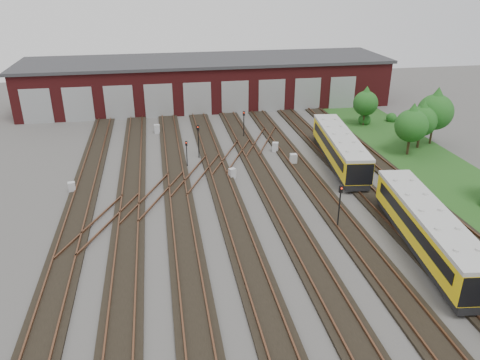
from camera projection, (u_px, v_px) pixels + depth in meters
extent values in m
plane|color=#403E3B|center=(275.00, 253.00, 31.90)|extent=(120.00, 120.00, 0.00)
cube|color=black|center=(61.00, 273.00, 29.60)|extent=(2.40, 70.00, 0.18)
cube|color=brown|center=(49.00, 272.00, 29.41)|extent=(0.10, 70.00, 0.15)
cube|color=brown|center=(72.00, 270.00, 29.65)|extent=(0.10, 70.00, 0.15)
cube|color=black|center=(126.00, 266.00, 30.25)|extent=(2.40, 70.00, 0.18)
cube|color=brown|center=(114.00, 265.00, 30.06)|extent=(0.10, 70.00, 0.15)
cube|color=brown|center=(137.00, 263.00, 30.29)|extent=(0.10, 70.00, 0.15)
cube|color=black|center=(187.00, 260.00, 30.89)|extent=(2.40, 70.00, 0.18)
cube|color=brown|center=(176.00, 259.00, 30.71)|extent=(0.10, 70.00, 0.15)
cube|color=brown|center=(198.00, 257.00, 30.94)|extent=(0.10, 70.00, 0.15)
cube|color=black|center=(247.00, 254.00, 31.54)|extent=(2.40, 70.00, 0.18)
cube|color=brown|center=(236.00, 253.00, 31.36)|extent=(0.10, 70.00, 0.15)
cube|color=brown|center=(257.00, 251.00, 31.59)|extent=(0.10, 70.00, 0.15)
cube|color=black|center=(304.00, 249.00, 32.19)|extent=(2.40, 70.00, 0.18)
cube|color=brown|center=(294.00, 248.00, 32.00)|extent=(0.10, 70.00, 0.15)
cube|color=brown|center=(314.00, 246.00, 32.24)|extent=(0.10, 70.00, 0.15)
cube|color=black|center=(358.00, 243.00, 32.84)|extent=(2.40, 70.00, 0.18)
cube|color=brown|center=(349.00, 242.00, 32.65)|extent=(0.10, 70.00, 0.15)
cube|color=brown|center=(368.00, 240.00, 32.88)|extent=(0.10, 70.00, 0.15)
cube|color=black|center=(411.00, 238.00, 33.48)|extent=(2.40, 70.00, 0.18)
cube|color=brown|center=(402.00, 237.00, 33.30)|extent=(0.10, 70.00, 0.15)
cube|color=brown|center=(420.00, 235.00, 33.53)|extent=(0.10, 70.00, 0.15)
cube|color=black|center=(461.00, 233.00, 34.13)|extent=(2.40, 70.00, 0.18)
cube|color=brown|center=(453.00, 232.00, 33.95)|extent=(0.10, 70.00, 0.15)
cube|color=brown|center=(471.00, 230.00, 34.18)|extent=(0.10, 70.00, 0.15)
cube|color=brown|center=(155.00, 195.00, 39.48)|extent=(5.40, 9.62, 0.15)
cube|color=brown|center=(197.00, 173.00, 43.72)|extent=(5.40, 9.62, 0.15)
cube|color=brown|center=(232.00, 155.00, 47.96)|extent=(5.40, 9.62, 0.15)
cube|color=brown|center=(102.00, 222.00, 35.24)|extent=(5.40, 9.62, 0.15)
cube|color=brown|center=(262.00, 140.00, 52.20)|extent=(5.40, 9.62, 0.15)
cube|color=#571517|center=(207.00, 83.00, 66.59)|extent=(50.00, 12.00, 6.00)
cube|color=#313134|center=(207.00, 60.00, 65.30)|extent=(51.00, 12.50, 0.40)
cube|color=#96999B|center=(37.00, 106.00, 57.95)|extent=(3.60, 0.12, 4.40)
cube|color=#96999B|center=(78.00, 105.00, 58.76)|extent=(3.60, 0.12, 4.40)
cube|color=#96999B|center=(119.00, 103.00, 59.57)|extent=(3.60, 0.12, 4.40)
cube|color=#96999B|center=(159.00, 101.00, 60.38)|extent=(3.60, 0.12, 4.40)
cube|color=#96999B|center=(197.00, 99.00, 61.19)|extent=(3.60, 0.12, 4.40)
cube|color=#96999B|center=(235.00, 98.00, 62.00)|extent=(3.60, 0.12, 4.40)
cube|color=#96999B|center=(272.00, 96.00, 62.81)|extent=(3.60, 0.12, 4.40)
cube|color=#96999B|center=(307.00, 94.00, 63.62)|extent=(3.60, 0.12, 4.40)
cube|color=#96999B|center=(342.00, 93.00, 64.43)|extent=(3.60, 0.12, 4.40)
cube|color=#1E4B19|center=(445.00, 175.00, 43.95)|extent=(8.00, 55.00, 0.05)
cube|color=black|center=(425.00, 244.00, 31.75)|extent=(3.82, 13.91, 0.55)
cube|color=#DCB30C|center=(428.00, 228.00, 31.22)|extent=(4.09, 13.95, 2.02)
cube|color=#B5B6B1|center=(431.00, 213.00, 30.75)|extent=(4.18, 13.96, 0.28)
cube|color=black|center=(411.00, 225.00, 31.07)|extent=(1.57, 12.02, 0.78)
cube|color=black|center=(446.00, 224.00, 31.18)|extent=(1.57, 12.02, 0.78)
cube|color=black|center=(338.00, 159.00, 46.11)|extent=(3.82, 13.91, 0.55)
cube|color=#DCB30C|center=(340.00, 147.00, 45.59)|extent=(4.09, 13.95, 2.02)
cube|color=#B5B6B1|center=(341.00, 136.00, 45.12)|extent=(4.18, 13.96, 0.28)
cube|color=black|center=(327.00, 145.00, 45.43)|extent=(1.57, 12.02, 0.78)
cube|color=black|center=(352.00, 144.00, 45.55)|extent=(1.57, 12.02, 0.78)
cylinder|color=black|center=(187.00, 156.00, 45.59)|extent=(0.09, 0.09, 2.14)
cube|color=black|center=(186.00, 143.00, 45.06)|extent=(0.23, 0.15, 0.44)
sphere|color=red|center=(186.00, 143.00, 44.95)|extent=(0.11, 0.11, 0.11)
cylinder|color=black|center=(199.00, 144.00, 47.52)|extent=(0.10, 0.10, 2.94)
cube|color=black|center=(198.00, 128.00, 46.81)|extent=(0.28, 0.20, 0.52)
sphere|color=red|center=(198.00, 127.00, 46.68)|extent=(0.12, 0.12, 0.12)
cylinder|color=black|center=(244.00, 127.00, 53.37)|extent=(0.10, 0.10, 2.61)
cube|color=black|center=(244.00, 113.00, 52.74)|extent=(0.26, 0.17, 0.50)
sphere|color=red|center=(244.00, 113.00, 52.61)|extent=(0.12, 0.12, 0.12)
cylinder|color=black|center=(339.00, 211.00, 34.22)|extent=(0.10, 0.10, 3.01)
cube|color=black|center=(341.00, 189.00, 33.50)|extent=(0.26, 0.16, 0.52)
sphere|color=red|center=(342.00, 188.00, 33.36)|extent=(0.12, 0.12, 0.12)
cube|color=#B3B5B8|center=(72.00, 188.00, 40.31)|extent=(0.65, 0.57, 0.98)
cube|color=#B3B5B8|center=(157.00, 129.00, 55.11)|extent=(0.65, 0.54, 1.05)
cube|color=#B3B5B8|center=(232.00, 173.00, 43.16)|extent=(0.70, 0.65, 0.96)
cube|color=#B3B5B8|center=(293.00, 159.00, 46.20)|extent=(0.67, 0.56, 1.09)
cube|color=#B3B5B8|center=(275.00, 147.00, 49.49)|extent=(0.75, 0.69, 1.02)
cylinder|color=#352A18|center=(364.00, 119.00, 57.77)|extent=(0.21, 0.21, 1.54)
sphere|color=#174513|center=(366.00, 103.00, 56.93)|extent=(2.99, 2.99, 2.99)
cone|color=#174513|center=(367.00, 95.00, 56.49)|extent=(2.56, 2.56, 2.14)
cylinder|color=#352A18|center=(418.00, 141.00, 50.39)|extent=(0.27, 0.27, 1.64)
sphere|color=#174513|center=(422.00, 121.00, 49.50)|extent=(3.19, 3.19, 3.19)
cone|color=#174513|center=(423.00, 111.00, 49.03)|extent=(2.74, 2.74, 2.28)
cylinder|color=#352A18|center=(431.00, 135.00, 51.53)|extent=(0.23, 0.23, 1.98)
sphere|color=#174513|center=(435.00, 112.00, 50.45)|extent=(3.85, 3.85, 3.85)
cone|color=#174513|center=(437.00, 100.00, 49.88)|extent=(3.30, 3.30, 2.75)
cylinder|color=#352A18|center=(408.00, 147.00, 48.54)|extent=(0.27, 0.27, 1.72)
sphere|color=#174513|center=(411.00, 126.00, 47.60)|extent=(3.34, 3.34, 3.34)
cone|color=#174513|center=(413.00, 114.00, 47.11)|extent=(2.86, 2.86, 2.39)
sphere|color=#174513|center=(365.00, 118.00, 58.31)|extent=(1.54, 1.54, 1.54)
sphere|color=#174513|center=(392.00, 116.00, 59.36)|extent=(1.31, 1.31, 1.31)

